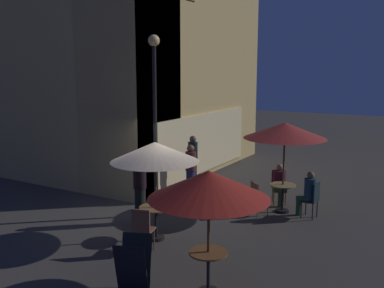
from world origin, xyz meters
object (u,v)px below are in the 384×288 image
object	(u,v)px
patio_umbrella_0	(209,185)
cafe_table_1	(156,215)
cafe_chair_2	(313,197)
patron_standing_2	(191,172)
patron_seated_0	(308,192)
cafe_chair_0	(142,226)
cafe_chair_3	(279,184)
patron_standing_3	(193,164)
street_lamp_near_corner	(155,100)
cafe_table_2	(283,192)
patio_umbrella_2	(285,131)
cafe_table_0	(208,264)
cafe_chair_1	(257,195)
menu_sandwich_board	(134,264)
patron_seated_1	(280,182)
patron_standing_4	(140,189)
patio_umbrella_1	(155,152)

from	to	relation	value
patio_umbrella_0	cafe_table_1	bearing A→B (deg)	54.67
cafe_chair_2	patron_standing_2	world-z (taller)	patron_standing_2
patio_umbrella_0	patron_seated_0	world-z (taller)	patio_umbrella_0
cafe_chair_0	cafe_chair_3	bearing A→B (deg)	-29.69
cafe_chair_3	patron_standing_2	bearing A→B (deg)	-91.04
cafe_chair_3	patron_standing_3	size ratio (longest dim) A/B	0.52
street_lamp_near_corner	cafe_table_2	size ratio (longest dim) A/B	6.12
cafe_table_2	patio_umbrella_2	xyz separation A→B (m)	(0.00, 0.00, 1.70)
cafe_table_0	cafe_table_1	world-z (taller)	same
cafe_chair_0	cafe_chair_2	bearing A→B (deg)	-46.69
patron_standing_3	cafe_chair_0	bearing A→B (deg)	167.83
cafe_chair_2	cafe_chair_3	size ratio (longest dim) A/B	1.00
cafe_chair_0	cafe_table_0	bearing A→B (deg)	-125.88
cafe_chair_1	cafe_chair_2	xyz separation A→B (m)	(0.49, -1.36, 0.03)
menu_sandwich_board	patron_standing_3	distance (m)	6.24
menu_sandwich_board	cafe_table_1	world-z (taller)	menu_sandwich_board
cafe_table_1	patron_seated_1	distance (m)	4.27
cafe_chair_0	cafe_chair_3	world-z (taller)	cafe_chair_0
cafe_chair_1	cafe_chair_3	world-z (taller)	cafe_chair_3
street_lamp_near_corner	cafe_table_0	xyz separation A→B (m)	(-2.95, -3.17, -2.57)
patio_umbrella_2	cafe_chair_0	distance (m)	4.78
cafe_table_2	menu_sandwich_board	bearing A→B (deg)	171.18
menu_sandwich_board	patron_standing_2	distance (m)	5.48
cafe_chair_2	patio_umbrella_2	bearing A→B (deg)	0.00
patron_standing_4	cafe_table_0	bearing A→B (deg)	-111.26
patio_umbrella_2	patio_umbrella_1	bearing A→B (deg)	150.80
cafe_table_0	cafe_chair_1	distance (m)	4.42
cafe_table_1	patio_umbrella_1	bearing A→B (deg)	0.00
cafe_table_0	patron_seated_0	xyz separation A→B (m)	(4.85, -0.38, 0.16)
cafe_table_2	cafe_chair_0	distance (m)	4.48
street_lamp_near_corner	patio_umbrella_1	bearing A→B (deg)	-145.17
cafe_table_0	cafe_chair_3	xyz separation A→B (m)	(5.67, 0.70, 0.03)
cafe_chair_3	cafe_chair_0	bearing A→B (deg)	-41.37
patio_umbrella_0	patron_seated_0	xyz separation A→B (m)	(4.85, -0.38, -1.27)
patio_umbrella_0	patio_umbrella_2	xyz separation A→B (m)	(4.93, 0.33, 0.29)
patio_umbrella_1	patron_standing_2	bearing A→B (deg)	15.51
street_lamp_near_corner	cafe_chair_2	world-z (taller)	street_lamp_near_corner
street_lamp_near_corner	cafe_table_0	size ratio (longest dim) A/B	6.15
patio_umbrella_1	cafe_chair_2	bearing A→B (deg)	-40.02
patio_umbrella_1	cafe_chair_2	xyz separation A→B (m)	(3.27, -2.74, -1.48)
cafe_table_0	cafe_table_2	xyz separation A→B (m)	(4.93, 0.33, 0.01)
cafe_table_0	cafe_chair_1	world-z (taller)	cafe_chair_1
cafe_table_2	patio_umbrella_2	distance (m)	1.70
cafe_chair_3	patron_seated_0	size ratio (longest dim) A/B	0.77
patio_umbrella_0	patron_seated_1	size ratio (longest dim) A/B	1.87
cafe_table_1	cafe_chair_0	world-z (taller)	cafe_chair_0
patron_seated_1	cafe_chair_3	bearing A→B (deg)	-180.00
cafe_table_0	cafe_chair_0	bearing A→B (deg)	68.81
cafe_table_0	patron_seated_1	xyz separation A→B (m)	(5.54, 0.63, 0.14)
cafe_table_0	street_lamp_near_corner	bearing A→B (deg)	47.10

